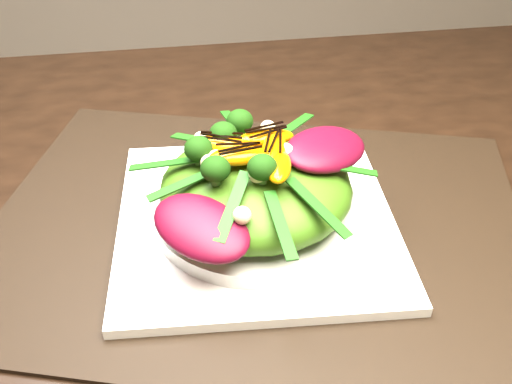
{
  "coord_description": "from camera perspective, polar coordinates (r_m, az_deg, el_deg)",
  "views": [
    {
      "loc": [
        0.07,
        -0.53,
        1.16
      ],
      "look_at": [
        0.14,
        -0.04,
        0.8
      ],
      "focal_mm": 42.0,
      "sensor_mm": 36.0,
      "label": 1
    }
  ],
  "objects": [
    {
      "name": "dining_table",
      "position": [
        0.69,
        -12.51,
        -3.37
      ],
      "size": [
        1.6,
        0.9,
        0.75
      ],
      "primitive_type": "cube",
      "color": "black",
      "rests_on": "floor"
    },
    {
      "name": "salad_bowl",
      "position": [
        0.63,
        -0.0,
        -1.69
      ],
      "size": [
        0.23,
        0.23,
        0.02
      ],
      "primitive_type": "cylinder",
      "rotation": [
        0.0,
        0.0,
        -0.06
      ],
      "color": "silver",
      "rests_on": "plate_base"
    },
    {
      "name": "orange_segment",
      "position": [
        0.59,
        -0.86,
        4.16
      ],
      "size": [
        0.06,
        0.05,
        0.02
      ],
      "primitive_type": "ellipsoid",
      "rotation": [
        0.0,
        0.0,
        0.62
      ],
      "color": "#D36903",
      "rests_on": "lettuce_mound"
    },
    {
      "name": "placemat",
      "position": [
        0.64,
        0.0,
        -3.18
      ],
      "size": [
        0.67,
        0.58,
        0.0
      ],
      "primitive_type": "cube",
      "rotation": [
        0.0,
        0.0,
        -0.3
      ],
      "color": "black",
      "rests_on": "dining_table"
    },
    {
      "name": "lettuce_mound",
      "position": [
        0.61,
        -0.0,
        0.48
      ],
      "size": [
        0.26,
        0.26,
        0.07
      ],
      "primitive_type": "ellipsoid",
      "rotation": [
        0.0,
        0.0,
        0.43
      ],
      "color": "#3A6011",
      "rests_on": "salad_bowl"
    },
    {
      "name": "radicchio_leaf",
      "position": [
        0.61,
        6.64,
        4.08
      ],
      "size": [
        0.12,
        0.11,
        0.02
      ],
      "primitive_type": "ellipsoid",
      "rotation": [
        0.0,
        0.0,
        0.56
      ],
      "color": "#470717",
      "rests_on": "lettuce_mound"
    },
    {
      "name": "balsamic_drizzle",
      "position": [
        0.59,
        -0.87,
        4.86
      ],
      "size": [
        0.03,
        0.03,
        0.0
      ],
      "primitive_type": "cube",
      "rotation": [
        0.0,
        0.0,
        0.62
      ],
      "color": "black",
      "rests_on": "orange_segment"
    },
    {
      "name": "macadamia_nut",
      "position": [
        0.57,
        3.86,
        2.15
      ],
      "size": [
        0.02,
        0.02,
        0.02
      ],
      "primitive_type": "sphere",
      "rotation": [
        0.0,
        0.0,
        0.07
      ],
      "color": "#C9C48E",
      "rests_on": "lettuce_mound"
    },
    {
      "name": "plate_base",
      "position": [
        0.63,
        0.0,
        -2.64
      ],
      "size": [
        0.31,
        0.31,
        0.01
      ],
      "primitive_type": "cube",
      "rotation": [
        0.0,
        0.0,
        -0.07
      ],
      "color": "white",
      "rests_on": "placemat"
    },
    {
      "name": "broccoli_floret",
      "position": [
        0.61,
        -5.66,
        5.49
      ],
      "size": [
        0.05,
        0.05,
        0.04
      ],
      "primitive_type": "sphere",
      "rotation": [
        0.0,
        0.0,
        0.35
      ],
      "color": "#143409",
      "rests_on": "lettuce_mound"
    }
  ]
}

